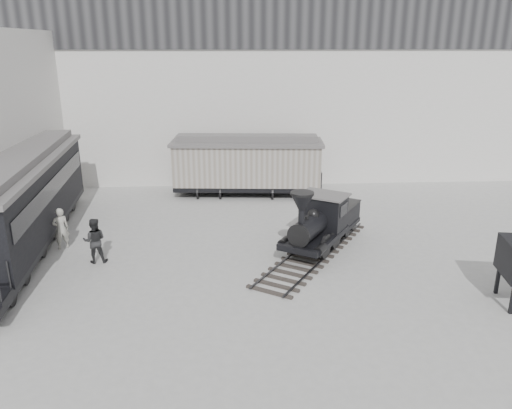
{
  "coord_description": "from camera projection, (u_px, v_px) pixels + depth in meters",
  "views": [
    {
      "loc": [
        -1.42,
        -15.86,
        8.39
      ],
      "look_at": [
        -0.31,
        3.72,
        2.0
      ],
      "focal_mm": 35.0,
      "sensor_mm": 36.0,
      "label": 1
    }
  ],
  "objects": [
    {
      "name": "north_wall",
      "position": [
        251.0,
        91.0,
        30.24
      ],
      "size": [
        34.0,
        2.51,
        11.0
      ],
      "color": "silver",
      "rests_on": "ground"
    },
    {
      "name": "ground",
      "position": [
        271.0,
        290.0,
        17.73
      ],
      "size": [
        90.0,
        90.0,
        0.0
      ],
      "primitive_type": "plane",
      "color": "#9E9E9B"
    },
    {
      "name": "boxcar",
      "position": [
        247.0,
        164.0,
        28.35
      ],
      "size": [
        8.65,
        3.27,
        3.47
      ],
      "rotation": [
        0.0,
        0.0,
        -0.08
      ],
      "color": "black",
      "rests_on": "ground"
    },
    {
      "name": "passenger_coach",
      "position": [
        20.0,
        200.0,
        21.09
      ],
      "size": [
        4.08,
        14.01,
        3.7
      ],
      "rotation": [
        0.0,
        0.0,
        0.09
      ],
      "color": "black",
      "rests_on": "ground"
    },
    {
      "name": "visitor_b",
      "position": [
        95.0,
        241.0,
        19.73
      ],
      "size": [
        0.97,
        0.8,
        1.84
      ],
      "primitive_type": "imported",
      "rotation": [
        0.0,
        0.0,
        3.26
      ],
      "color": "#28292A",
      "rests_on": "ground"
    },
    {
      "name": "locomotive",
      "position": [
        320.0,
        225.0,
        20.99
      ],
      "size": [
        6.0,
        7.99,
        2.94
      ],
      "rotation": [
        0.0,
        0.0,
        -0.57
      ],
      "color": "black",
      "rests_on": "ground"
    },
    {
      "name": "visitor_a",
      "position": [
        61.0,
        229.0,
        21.04
      ],
      "size": [
        0.79,
        0.71,
        1.81
      ],
      "primitive_type": "imported",
      "rotation": [
        0.0,
        0.0,
        3.67
      ],
      "color": "#B4B2A6",
      "rests_on": "ground"
    }
  ]
}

